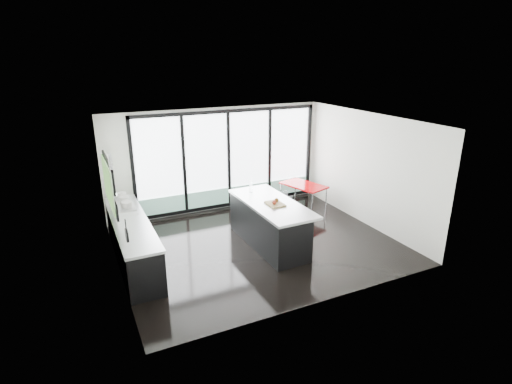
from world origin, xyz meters
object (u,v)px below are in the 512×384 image
bar_stool_near (289,224)px  red_table (303,196)px  island (268,223)px  bar_stool_far (285,212)px

bar_stool_near → red_table: (1.40, 1.63, -0.05)m
red_table → island: bearing=-139.9°
bar_stool_near → bar_stool_far: bearing=60.0°
island → bar_stool_far: size_ratio=3.89×
island → bar_stool_far: island is taller
red_table → bar_stool_far: bearing=-142.0°
red_table → bar_stool_near: bearing=-130.6°
bar_stool_near → island: bearing=176.1°
island → red_table: (1.96, 1.65, -0.17)m
island → bar_stool_near: bearing=2.0°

